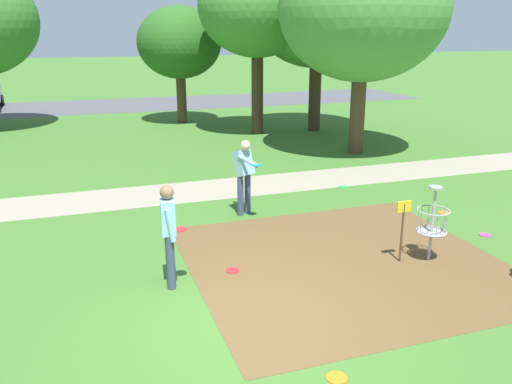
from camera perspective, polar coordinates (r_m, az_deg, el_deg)
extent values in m
plane|color=#3D6B28|center=(7.80, -1.28, -13.92)|extent=(160.00, 160.00, 0.00)
cube|color=brown|center=(9.77, 9.47, -7.39)|extent=(5.47, 5.33, 0.01)
cylinder|color=#9E9EA3|center=(9.99, 18.43, -3.37)|extent=(0.05, 0.05, 1.35)
cylinder|color=#9E9EA3|center=(9.78, 18.80, 0.45)|extent=(0.24, 0.24, 0.04)
torus|color=#9E9EA3|center=(9.90, 18.57, -1.88)|extent=(0.58, 0.58, 0.02)
torus|color=#9E9EA3|center=(10.03, 18.36, -4.04)|extent=(0.55, 0.55, 0.03)
cylinder|color=#9E9EA3|center=(10.04, 18.35, -4.15)|extent=(0.48, 0.48, 0.02)
cylinder|color=gray|center=(10.10, 19.55, -2.80)|extent=(0.01, 0.01, 0.40)
cylinder|color=gray|center=(10.18, 18.87, -2.58)|extent=(0.01, 0.01, 0.40)
cylinder|color=gray|center=(10.17, 18.04, -2.51)|extent=(0.01, 0.01, 0.40)
cylinder|color=gray|center=(10.09, 17.37, -2.61)|extent=(0.01, 0.01, 0.40)
cylinder|color=gray|center=(9.95, 17.10, -2.85)|extent=(0.01, 0.01, 0.40)
cylinder|color=gray|center=(9.82, 17.35, -3.14)|extent=(0.01, 0.01, 0.40)
cylinder|color=gray|center=(9.74, 18.05, -3.37)|extent=(0.01, 0.01, 0.40)
cylinder|color=gray|center=(9.75, 18.91, -3.44)|extent=(0.01, 0.01, 0.40)
cylinder|color=gray|center=(9.84, 19.59, -3.33)|extent=(0.01, 0.01, 0.40)
cylinder|color=gray|center=(9.97, 19.83, -3.08)|extent=(0.01, 0.01, 0.40)
cylinder|color=#4C3823|center=(9.79, 15.43, -4.28)|extent=(0.04, 0.04, 1.10)
cube|color=gold|center=(9.63, 15.66, -1.51)|extent=(0.28, 0.03, 0.20)
cylinder|color=#384260|center=(11.97, -0.91, -0.19)|extent=(0.14, 0.14, 0.92)
cylinder|color=#384260|center=(11.83, -1.68, -0.41)|extent=(0.14, 0.14, 0.92)
cube|color=#84B7D1|center=(11.70, -1.32, 3.16)|extent=(0.49, 0.50, 0.60)
sphere|color=beige|center=(11.57, -1.13, 5.04)|extent=(0.22, 0.22, 0.22)
cylinder|color=#84B7D1|center=(11.35, -0.88, 3.34)|extent=(0.33, 0.57, 0.21)
cylinder|color=#1E93DB|center=(11.17, 0.11, 2.95)|extent=(0.22, 0.22, 0.02)
cylinder|color=#84B7D1|center=(11.93, -1.35, 3.67)|extent=(0.29, 0.47, 0.37)
cylinder|color=#384260|center=(8.83, -9.26, -6.90)|extent=(0.14, 0.14, 0.92)
cylinder|color=#384260|center=(8.63, -9.18, -7.49)|extent=(0.14, 0.14, 0.92)
cube|color=#84B7D1|center=(8.45, -9.46, -2.61)|extent=(0.26, 0.38, 0.56)
sphere|color=brown|center=(8.33, -9.59, -0.02)|extent=(0.22, 0.22, 0.22)
cylinder|color=#84B7D1|center=(8.66, -9.36, -2.71)|extent=(0.17, 0.11, 0.55)
cylinder|color=#84B7D1|center=(8.31, -9.22, -3.58)|extent=(0.17, 0.11, 0.55)
cylinder|color=red|center=(8.54, -8.17, -3.99)|extent=(0.22, 0.22, 0.02)
cylinder|color=red|center=(9.30, -2.55, -8.45)|extent=(0.24, 0.24, 0.02)
cylinder|color=green|center=(14.23, 9.33, 0.52)|extent=(0.26, 0.26, 0.02)
cylinder|color=orange|center=(12.84, 19.59, -2.12)|extent=(0.26, 0.26, 0.02)
cylinder|color=#E53D99|center=(11.77, 23.45, -4.28)|extent=(0.23, 0.23, 0.02)
cylinder|color=orange|center=(6.81, 8.68, -19.19)|extent=(0.26, 0.26, 0.02)
cylinder|color=#422D1E|center=(21.26, 0.14, 10.56)|extent=(0.46, 0.46, 3.19)
ellipsoid|color=#428433|center=(21.14, 0.15, 19.45)|extent=(4.52, 4.52, 3.84)
cylinder|color=#4C3823|center=(18.14, 10.85, 8.24)|extent=(0.50, 0.50, 2.64)
ellipsoid|color=#4C8E3D|center=(17.95, 11.48, 18.81)|extent=(5.38, 5.38, 4.57)
cylinder|color=#4C3823|center=(24.17, -8.01, 9.91)|extent=(0.43, 0.43, 2.12)
ellipsoid|color=#285B1E|center=(24.00, -8.26, 15.65)|extent=(3.63, 3.63, 3.09)
cylinder|color=#422D1E|center=(22.11, 6.35, 10.19)|extent=(0.49, 0.49, 2.80)
ellipsoid|color=#428433|center=(21.97, 6.65, 18.99)|extent=(5.30, 5.30, 4.51)
cube|color=#4C4C51|center=(30.63, -15.17, 8.98)|extent=(36.00, 6.00, 0.01)
cylinder|color=black|center=(32.62, -25.70, 8.90)|extent=(0.20, 0.60, 0.60)
cube|color=gray|center=(13.71, -9.66, -0.18)|extent=(40.00, 1.82, 0.00)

